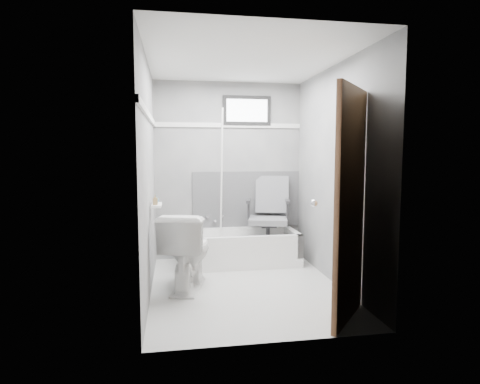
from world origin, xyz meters
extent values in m
plane|color=silver|center=(0.00, 0.00, 0.00)|extent=(2.60, 2.60, 0.00)
plane|color=silver|center=(0.00, 0.00, 2.40)|extent=(2.60, 2.60, 0.00)
cube|color=slate|center=(0.00, 1.30, 1.20)|extent=(2.00, 0.02, 2.40)
cube|color=slate|center=(0.00, -1.30, 1.20)|extent=(2.00, 0.02, 2.40)
cube|color=slate|center=(-1.00, 0.00, 1.20)|extent=(0.02, 2.60, 2.40)
cube|color=slate|center=(1.00, 0.00, 1.20)|extent=(0.02, 2.60, 2.40)
imported|color=white|center=(-0.62, 0.06, 0.41)|extent=(0.66, 0.92, 0.82)
cube|color=#4C4C4F|center=(0.25, 1.29, 0.80)|extent=(1.50, 0.02, 0.78)
cube|color=white|center=(0.00, 1.29, 1.82)|extent=(2.00, 0.02, 0.06)
cube|color=white|center=(-0.99, 0.00, 1.82)|extent=(0.02, 2.60, 0.06)
cylinder|color=white|center=(-0.13, 1.06, 1.05)|extent=(0.02, 0.32, 1.93)
cube|color=white|center=(-0.93, 0.11, 0.90)|extent=(0.10, 0.32, 0.02)
imported|color=#9E7F4F|center=(-0.94, 0.03, 0.97)|extent=(0.05, 0.05, 0.11)
imported|color=#467280|center=(-0.94, 0.17, 0.96)|extent=(0.09, 0.09, 0.09)
camera|label=1|loc=(-0.75, -4.16, 1.45)|focal=30.00mm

